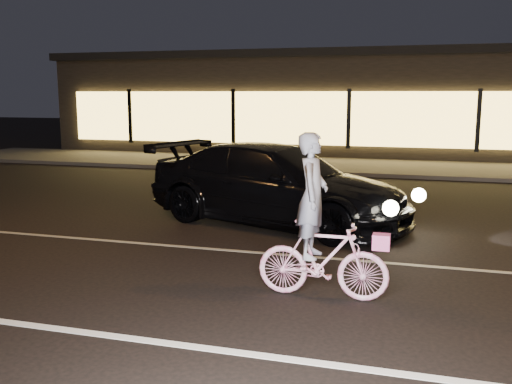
% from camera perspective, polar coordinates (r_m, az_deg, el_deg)
% --- Properties ---
extents(ground, '(90.00, 90.00, 0.00)m').
position_cam_1_polar(ground, '(7.47, -5.49, -10.02)').
color(ground, black).
rests_on(ground, ground).
extents(lane_stripe_near, '(60.00, 0.12, 0.01)m').
position_cam_1_polar(lane_stripe_near, '(6.20, -10.77, -14.40)').
color(lane_stripe_near, silver).
rests_on(lane_stripe_near, ground).
extents(lane_stripe_far, '(60.00, 0.10, 0.01)m').
position_cam_1_polar(lane_stripe_far, '(9.26, -0.90, -5.99)').
color(lane_stripe_far, gray).
rests_on(lane_stripe_far, ground).
extents(sidewalk, '(30.00, 4.00, 0.12)m').
position_cam_1_polar(sidewalk, '(19.85, 8.48, 2.58)').
color(sidewalk, '#383533').
rests_on(sidewalk, ground).
extents(storefront, '(25.40, 8.42, 4.20)m').
position_cam_1_polar(storefront, '(25.62, 10.44, 8.82)').
color(storefront, black).
rests_on(storefront, ground).
extents(cyclist, '(1.64, 0.57, 2.07)m').
position_cam_1_polar(cyclist, '(7.12, 6.41, -4.83)').
color(cyclist, '#D8387F').
rests_on(cyclist, ground).
extents(sedan, '(5.76, 3.67, 1.55)m').
position_cam_1_polar(sedan, '(11.12, 2.12, 0.76)').
color(sedan, black).
rests_on(sedan, ground).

